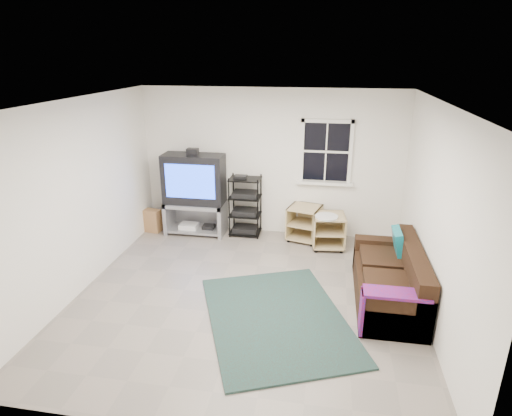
% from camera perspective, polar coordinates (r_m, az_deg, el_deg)
% --- Properties ---
extents(room, '(4.60, 4.62, 4.60)m').
position_cam_1_polar(room, '(7.46, 9.29, 6.86)').
color(room, gray).
rests_on(room, ground).
extents(tv_unit, '(1.08, 0.54, 1.58)m').
position_cam_1_polar(tv_unit, '(7.73, -8.20, 2.70)').
color(tv_unit, gray).
rests_on(tv_unit, ground).
extents(av_rack, '(0.55, 0.40, 1.10)m').
position_cam_1_polar(av_rack, '(7.70, -1.43, -0.22)').
color(av_rack, black).
rests_on(av_rack, ground).
extents(side_table_left, '(0.64, 0.64, 0.62)m').
position_cam_1_polar(side_table_left, '(7.61, 6.55, -1.80)').
color(side_table_left, tan).
rests_on(side_table_left, ground).
extents(side_table_right, '(0.59, 0.60, 0.61)m').
position_cam_1_polar(side_table_right, '(7.35, 9.57, -2.65)').
color(side_table_right, tan).
rests_on(side_table_right, ground).
extents(sofa, '(0.81, 1.82, 0.83)m').
position_cam_1_polar(sofa, '(6.01, 17.54, -9.28)').
color(sofa, black).
rests_on(sofa, ground).
extents(shag_rug, '(2.36, 2.70, 0.03)m').
position_cam_1_polar(shag_rug, '(5.54, 2.76, -14.44)').
color(shag_rug, black).
rests_on(shag_rug, ground).
extents(paper_bag, '(0.32, 0.24, 0.42)m').
position_cam_1_polar(paper_bag, '(8.15, -13.64, -1.65)').
color(paper_bag, '#A27449').
rests_on(paper_bag, ground).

